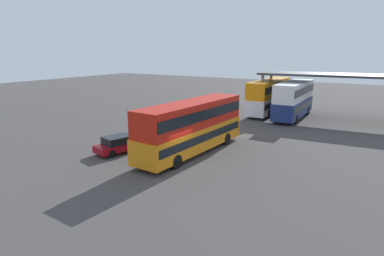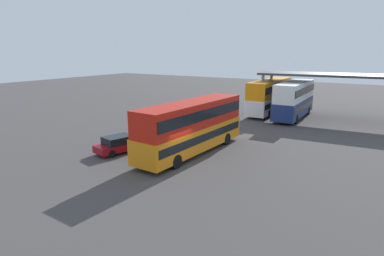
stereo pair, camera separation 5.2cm
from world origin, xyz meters
name	(u,v)px [view 1 (the left image)]	position (x,y,z in m)	size (l,w,h in m)	color
ground_plane	(175,165)	(0.00, 0.00, 0.00)	(140.00, 140.00, 0.00)	#423F3E
double_decker_main	(192,125)	(-0.50, 3.14, 2.23)	(3.16, 11.54, 4.06)	orange
parked_hatchback	(120,144)	(-5.43, 0.21, 0.67)	(2.56, 4.30, 1.35)	maroon
double_decker_near_canopy	(269,95)	(-0.87, 22.86, 2.33)	(2.62, 11.46, 4.24)	white
double_decker_mid_row	(294,98)	(2.72, 21.04, 2.35)	(2.59, 10.02, 4.29)	navy
depot_canopy	(348,77)	(8.13, 22.91, 4.92)	(20.02, 6.68, 5.28)	#33353A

